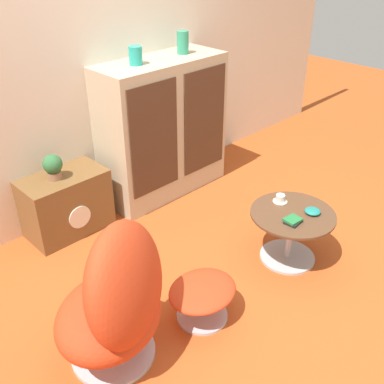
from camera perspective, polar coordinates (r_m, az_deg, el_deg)
ground_plane at (r=3.27m, az=4.96°, el=-11.16°), size 12.00×12.00×0.00m
wall_back at (r=3.75m, az=-13.28°, el=16.41°), size 6.40×0.06×2.60m
sideboard at (r=4.06m, az=-3.70°, el=8.03°), size 1.18×0.47×1.23m
tv_console at (r=3.75m, az=-15.67°, el=-1.42°), size 0.66×0.39×0.51m
egg_chair at (r=2.52m, az=-9.47°, el=-13.51°), size 0.89×0.87×0.94m
ottoman at (r=2.88m, az=1.34°, el=-12.81°), size 0.45×0.39×0.27m
coffee_table at (r=3.38m, az=12.43°, el=-4.66°), size 0.61×0.61×0.41m
vase_leftmost at (r=3.69m, az=-7.18°, el=16.81°), size 0.11×0.11×0.14m
vase_inner_left at (r=4.01m, az=-1.18°, el=18.46°), size 0.10×0.10×0.19m
potted_plant at (r=3.56m, az=-17.25°, el=3.17°), size 0.15×0.15×0.20m
teacup at (r=3.40m, az=11.15°, el=-0.87°), size 0.11×0.11×0.06m
book_stack at (r=3.19m, az=12.68°, el=-3.57°), size 0.12×0.11×0.03m
bowl at (r=3.32m, az=15.07°, el=-2.36°), size 0.11×0.11×0.04m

